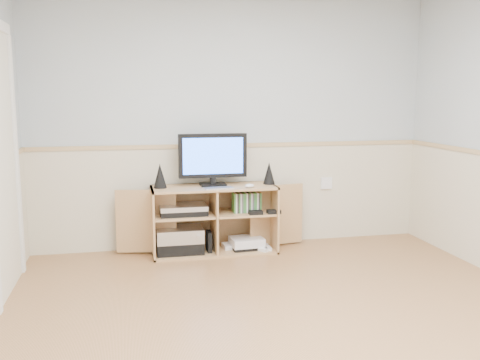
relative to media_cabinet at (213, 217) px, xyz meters
name	(u,v)px	position (x,y,z in m)	size (l,w,h in m)	color
room	(292,145)	(0.18, -1.93, 0.88)	(4.04, 4.54, 2.54)	#B77B51
media_cabinet	(213,217)	(0.00, 0.00, 0.00)	(1.87, 0.45, 0.65)	tan
monitor	(213,157)	(0.00, -0.01, 0.59)	(0.66, 0.18, 0.50)	black
speaker_left	(160,176)	(-0.51, -0.03, 0.43)	(0.13, 0.13, 0.23)	black
speaker_right	(269,173)	(0.55, -0.03, 0.43)	(0.12, 0.12, 0.22)	black
keyboard	(218,188)	(0.02, -0.19, 0.32)	(0.27, 0.11, 0.01)	silver
mouse	(250,186)	(0.32, -0.19, 0.34)	(0.10, 0.06, 0.04)	white
av_components	(181,232)	(-0.32, -0.05, -0.11)	(0.52, 0.33, 0.47)	black
game_consoles	(245,243)	(0.31, -0.07, -0.26)	(0.45, 0.30, 0.11)	white
game_cases	(247,202)	(0.32, -0.07, 0.15)	(0.27, 0.14, 0.19)	#3F8C3F
wall_outlet	(326,183)	(1.24, 0.18, 0.27)	(0.12, 0.03, 0.12)	white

